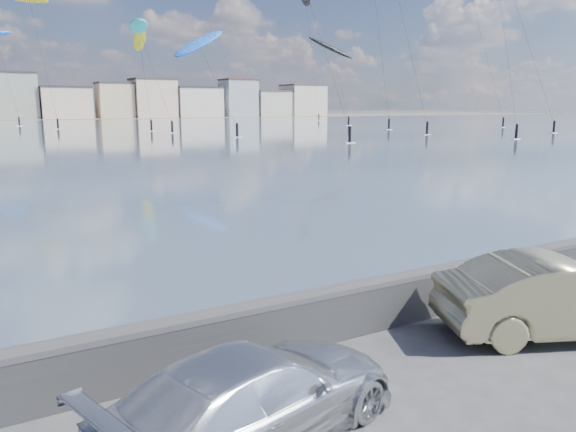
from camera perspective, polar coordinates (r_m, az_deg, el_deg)
The scene contains 9 objects.
ground at distance 8.42m, azimuth 8.38°, elevation -20.37°, with size 700.00×700.00×0.00m, color #333335.
seawall at distance 10.17m, azimuth -1.20°, elevation -10.80°, with size 400.00×0.36×1.08m.
car_silver at distance 7.71m, azimuth -3.47°, elevation -17.82°, with size 1.83×4.50×1.30m, color silver.
car_champagne at distance 12.11m, azimuth 26.00°, elevation -7.36°, with size 1.63×4.67×1.54m, color tan.
kitesurfer_1 at distance 100.72m, azimuth -14.94°, elevation 18.04°, with size 5.59×16.32×18.01m.
kitesurfer_3 at distance 111.84m, azimuth -14.85°, elevation 16.83°, with size 4.91×17.41×18.59m.
kitesurfer_4 at distance 129.41m, azimuth 4.39°, elevation 16.60°, with size 10.85×11.83×19.60m.
kitesurfer_6 at distance 85.20m, azimuth -9.01°, elevation 16.78°, with size 8.48×10.39×15.81m.
kitesurfer_17 at distance 123.34m, azimuth -24.78°, elevation 19.16°, with size 7.76×15.20×24.93m.
Camera 1 is at (-4.56, -5.54, 4.40)m, focal length 35.00 mm.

